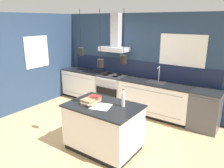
# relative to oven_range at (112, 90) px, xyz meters

# --- Properties ---
(ground_plane) EXTENTS (16.00, 16.00, 0.00)m
(ground_plane) POSITION_rel_oven_range_xyz_m (0.58, -1.69, -0.46)
(ground_plane) COLOR tan
(ground_plane) RESTS_ON ground
(wall_back) EXTENTS (5.60, 2.45, 2.60)m
(wall_back) POSITION_rel_oven_range_xyz_m (0.55, 0.31, 0.90)
(wall_back) COLOR navy
(wall_back) RESTS_ON ground_plane
(wall_left) EXTENTS (0.08, 3.80, 2.60)m
(wall_left) POSITION_rel_oven_range_xyz_m (-1.85, -0.99, 0.85)
(wall_left) COLOR navy
(wall_left) RESTS_ON ground_plane
(counter_run_left) EXTENTS (1.40, 0.64, 0.91)m
(counter_run_left) POSITION_rel_oven_range_xyz_m (-1.10, 0.01, 0.01)
(counter_run_left) COLOR black
(counter_run_left) RESTS_ON ground_plane
(counter_run_sink) EXTENTS (1.86, 0.64, 1.30)m
(counter_run_sink) POSITION_rel_oven_range_xyz_m (1.32, 0.01, 0.01)
(counter_run_sink) COLOR black
(counter_run_sink) RESTS_ON ground_plane
(oven_range) EXTENTS (0.81, 0.66, 0.91)m
(oven_range) POSITION_rel_oven_range_xyz_m (0.00, 0.00, 0.00)
(oven_range) COLOR #B5B5BA
(oven_range) RESTS_ON ground_plane
(dishwasher) EXTENTS (0.63, 0.65, 0.91)m
(dishwasher) POSITION_rel_oven_range_xyz_m (2.56, 0.00, 0.00)
(dishwasher) COLOR #4C4C51
(dishwasher) RESTS_ON ground_plane
(kitchen_island) EXTENTS (1.36, 0.94, 0.91)m
(kitchen_island) POSITION_rel_oven_range_xyz_m (1.16, -1.97, 0.00)
(kitchen_island) COLOR black
(kitchen_island) RESTS_ON ground_plane
(bottle_on_island) EXTENTS (0.07, 0.07, 0.34)m
(bottle_on_island) POSITION_rel_oven_range_xyz_m (1.50, -1.81, 0.60)
(bottle_on_island) COLOR silver
(bottle_on_island) RESTS_ON kitchen_island
(book_stack) EXTENTS (0.30, 0.36, 0.10)m
(book_stack) POSITION_rel_oven_range_xyz_m (0.93, -2.05, 0.51)
(book_stack) COLOR olive
(book_stack) RESTS_ON kitchen_island
(red_supply_box) EXTENTS (0.22, 0.16, 0.11)m
(red_supply_box) POSITION_rel_oven_range_xyz_m (0.91, -1.90, 0.51)
(red_supply_box) COLOR red
(red_supply_box) RESTS_ON kitchen_island
(paper_pile) EXTENTS (0.42, 0.42, 0.01)m
(paper_pile) POSITION_rel_oven_range_xyz_m (1.18, -2.06, 0.46)
(paper_pile) COLOR silver
(paper_pile) RESTS_ON kitchen_island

